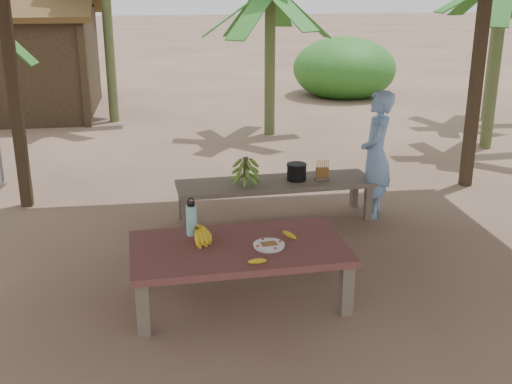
{
  "coord_description": "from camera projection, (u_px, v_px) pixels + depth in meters",
  "views": [
    {
      "loc": [
        -1.11,
        -5.31,
        2.66
      ],
      "look_at": [
        -0.33,
        0.08,
        0.8
      ],
      "focal_mm": 45.0,
      "sensor_mm": 36.0,
      "label": 1
    }
  ],
  "objects": [
    {
      "name": "plate",
      "position": [
        269.0,
        245.0,
        5.32
      ],
      "size": [
        0.26,
        0.26,
        0.04
      ],
      "color": "white",
      "rests_on": "work_table"
    },
    {
      "name": "ripe_banana_bunch",
      "position": [
        196.0,
        234.0,
        5.4
      ],
      "size": [
        0.28,
        0.25,
        0.16
      ],
      "primitive_type": null,
      "rotation": [
        0.0,
        0.0,
        -0.11
      ],
      "color": "yellow",
      "rests_on": "work_table"
    },
    {
      "name": "bench",
      "position": [
        275.0,
        186.0,
        7.2
      ],
      "size": [
        2.23,
        0.73,
        0.45
      ],
      "rotation": [
        0.0,
        0.0,
        0.06
      ],
      "color": "brown",
      "rests_on": "ground"
    },
    {
      "name": "banana_plant_n",
      "position": [
        270.0,
        4.0,
        10.49
      ],
      "size": [
        1.8,
        1.8,
        2.66
      ],
      "color": "#596638",
      "rests_on": "ground"
    },
    {
      "name": "work_table",
      "position": [
        239.0,
        252.0,
        5.39
      ],
      "size": [
        1.85,
        1.09,
        0.5
      ],
      "rotation": [
        0.0,
        0.0,
        0.05
      ],
      "color": "brown",
      "rests_on": "ground"
    },
    {
      "name": "woman",
      "position": [
        376.0,
        155.0,
        7.21
      ],
      "size": [
        0.52,
        0.62,
        1.45
      ],
      "primitive_type": "imported",
      "rotation": [
        0.0,
        0.0,
        -1.96
      ],
      "color": "#7AA7E7",
      "rests_on": "ground"
    },
    {
      "name": "loose_banana_front",
      "position": [
        257.0,
        261.0,
        5.02
      ],
      "size": [
        0.17,
        0.11,
        0.04
      ],
      "primitive_type": "ellipsoid",
      "rotation": [
        0.0,
        0.0,
        1.98
      ],
      "color": "yellow",
      "rests_on": "work_table"
    },
    {
      "name": "green_banana_stalk",
      "position": [
        246.0,
        170.0,
        7.07
      ],
      "size": [
        0.29,
        0.29,
        0.32
      ],
      "primitive_type": null,
      "rotation": [
        0.0,
        0.0,
        0.06
      ],
      "color": "#598C2D",
      "rests_on": "bench"
    },
    {
      "name": "loose_banana_side",
      "position": [
        290.0,
        235.0,
        5.53
      ],
      "size": [
        0.13,
        0.15,
        0.04
      ],
      "primitive_type": "ellipsoid",
      "rotation": [
        0.0,
        0.0,
        0.67
      ],
      "color": "yellow",
      "rests_on": "work_table"
    },
    {
      "name": "cooking_pot",
      "position": [
        297.0,
        172.0,
        7.21
      ],
      "size": [
        0.22,
        0.22,
        0.18
      ],
      "primitive_type": "cylinder",
      "color": "black",
      "rests_on": "bench"
    },
    {
      "name": "ground",
      "position": [
        292.0,
        274.0,
        5.98
      ],
      "size": [
        80.0,
        80.0,
        0.0
      ],
      "primitive_type": "plane",
      "color": "brown",
      "rests_on": "ground"
    },
    {
      "name": "skewer_rack",
      "position": [
        322.0,
        170.0,
        7.2
      ],
      "size": [
        0.18,
        0.09,
        0.24
      ],
      "primitive_type": null,
      "rotation": [
        0.0,
        0.0,
        0.06
      ],
      "color": "#A57F47",
      "rests_on": "bench"
    },
    {
      "name": "water_flask",
      "position": [
        191.0,
        219.0,
        5.55
      ],
      "size": [
        0.09,
        0.09,
        0.34
      ],
      "color": "#45D4D7",
      "rests_on": "work_table"
    }
  ]
}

